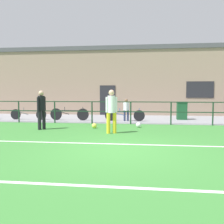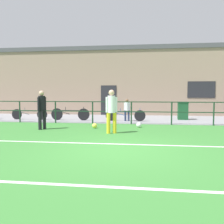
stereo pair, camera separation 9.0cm
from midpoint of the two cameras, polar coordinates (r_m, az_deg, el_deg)
The scene contains 15 objects.
ground at distance 7.18m, azimuth 1.65°, elevation -8.68°, with size 60.00×44.00×0.04m, color #387A33.
field_line_touchline at distance 8.02m, azimuth 2.33°, elevation -7.14°, with size 36.00×0.11×0.00m, color white.
field_line_hash at distance 4.55m, azimuth -2.25°, elevation -16.20°, with size 36.00×0.11×0.00m, color white.
pavement_strip at distance 15.55m, azimuth 5.03°, elevation -1.54°, with size 48.00×5.00×0.02m, color gray.
perimeter_fence at distance 13.00m, azimuth 4.51°, elevation 0.58°, with size 36.07×0.07×1.15m.
clubhouse_facade at distance 19.19m, azimuth 5.63°, elevation 6.85°, with size 28.00×2.56×4.87m.
player_goalkeeper at distance 11.50m, azimuth -15.10°, elevation 0.99°, with size 0.29×0.43×1.68m.
player_striker at distance 10.00m, azimuth 0.15°, elevation 0.74°, with size 0.44×0.30×1.71m.
soccer_ball_match at distance 11.55m, azimuth -3.65°, elevation -3.06°, with size 0.23×0.23×0.23m, color #E5E04C.
soccer_ball_spare at distance 11.85m, azimuth 6.20°, elevation -2.88°, with size 0.23×0.23×0.23m, color white.
spectator_child at distance 14.27m, azimuth 3.53°, elevation 0.80°, with size 0.34×0.22×1.23m.
bicycle_parked_0 at distance 14.26m, azimuth 3.15°, elevation -0.72°, with size 2.22×0.04×0.72m.
bicycle_parked_1 at distance 14.85m, azimuth -9.12°, elevation -0.45°, with size 2.25×0.04×0.77m.
bicycle_parked_2 at distance 15.75m, azimuth -17.75°, elevation -0.45°, with size 2.17×0.04×0.71m.
trash_bin_0 at distance 15.55m, azimuth 15.62°, elevation 0.30°, with size 0.60×0.51×1.04m.
Camera 2 is at (0.79, -6.95, 1.60)m, focal length 41.15 mm.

